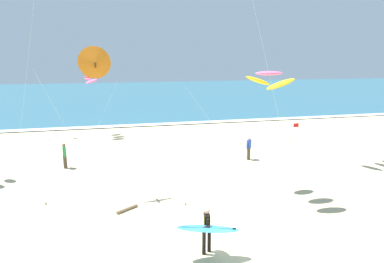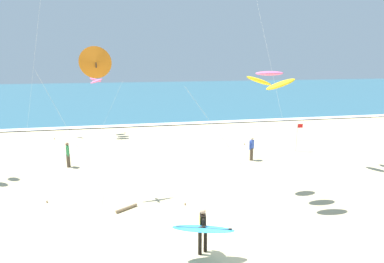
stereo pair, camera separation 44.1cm
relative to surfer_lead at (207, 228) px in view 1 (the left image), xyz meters
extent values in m
plane|color=#CCB789|center=(0.86, 0.58, -1.04)|extent=(160.00, 160.00, 0.00)
cube|color=#2D6075|center=(0.86, 53.35, -1.00)|extent=(160.00, 60.00, 0.08)
cube|color=white|center=(0.86, 23.65, -0.96)|extent=(160.00, 1.23, 0.01)
cylinder|color=black|center=(-0.09, 0.10, -0.60)|extent=(0.13, 0.13, 0.88)
cylinder|color=black|center=(0.14, 0.23, -0.60)|extent=(0.13, 0.13, 0.88)
cube|color=black|center=(0.03, 0.17, 0.14)|extent=(0.25, 0.37, 0.60)
cube|color=yellow|center=(-0.08, 0.18, 0.18)|extent=(0.04, 0.20, 0.32)
sphere|color=tan|center=(0.03, 0.17, 0.56)|extent=(0.21, 0.21, 0.21)
cylinder|color=black|center=(-0.01, -0.06, 0.25)|extent=(0.09, 0.09, 0.26)
cylinder|color=black|center=(-0.08, -0.14, 0.12)|extent=(0.26, 0.12, 0.14)
cylinder|color=black|center=(0.06, 0.39, 0.10)|extent=(0.09, 0.09, 0.56)
ellipsoid|color=#3399D8|center=(-0.03, -0.19, 0.08)|extent=(2.19, 0.85, 0.26)
cube|color=#333333|center=(-0.03, -0.19, 0.11)|extent=(1.86, 0.31, 0.17)
cube|color=#262628|center=(0.86, -0.33, 0.01)|extent=(0.12, 0.03, 0.14)
cone|color=orange|center=(-3.64, 6.29, 5.51)|extent=(1.54, 0.64, 1.49)
cube|color=black|center=(-3.64, 6.29, 5.37)|extent=(0.12, 0.53, 0.24)
cylinder|color=silver|center=(-4.93, 6.05, 2.15)|extent=(2.59, 0.48, 6.20)
cylinder|color=brown|center=(-6.22, 5.82, -0.99)|extent=(0.06, 0.06, 0.10)
cylinder|color=silver|center=(-9.55, 20.54, 4.88)|extent=(2.79, 2.58, 11.65)
cylinder|color=brown|center=(-8.16, 19.26, -0.99)|extent=(0.06, 0.06, 0.10)
cylinder|color=silver|center=(7.63, 11.98, 5.35)|extent=(1.58, 4.62, 12.60)
cylinder|color=brown|center=(6.85, 14.29, -0.99)|extent=(0.06, 0.06, 0.10)
ellipsoid|color=pink|center=(-4.66, 20.96, 3.76)|extent=(1.10, 0.68, 0.51)
ellipsoid|color=red|center=(-4.57, 20.14, 4.07)|extent=(1.09, 0.68, 0.20)
ellipsoid|color=pink|center=(-4.48, 19.32, 3.76)|extent=(1.10, 0.68, 0.51)
cylinder|color=silver|center=(-3.45, 20.26, 1.36)|extent=(2.26, 0.26, 4.61)
cylinder|color=brown|center=(-2.32, 20.39, -0.99)|extent=(0.06, 0.06, 0.10)
ellipsoid|color=yellow|center=(4.18, 3.25, 4.59)|extent=(1.39, 0.63, 0.61)
ellipsoid|color=pink|center=(4.15, 4.35, 5.01)|extent=(1.39, 0.63, 0.20)
ellipsoid|color=yellow|center=(4.11, 5.45, 4.59)|extent=(1.39, 0.63, 0.61)
cylinder|color=silver|center=(2.16, 4.28, 1.77)|extent=(3.99, 0.14, 5.44)
cylinder|color=brown|center=(0.17, 4.21, -0.99)|extent=(0.06, 0.06, 0.10)
cylinder|color=#4C3D2D|center=(-5.95, 11.28, -0.62)|extent=(0.22, 0.22, 0.84)
cube|color=#339351|center=(-5.95, 11.28, 0.07)|extent=(0.24, 0.35, 0.54)
sphere|color=brown|center=(-5.95, 11.28, 0.45)|extent=(0.20, 0.20, 0.20)
cylinder|color=#339351|center=(-5.91, 11.07, -0.03)|extent=(0.08, 0.08, 0.50)
cylinder|color=#339351|center=(-6.00, 11.48, -0.03)|extent=(0.08, 0.08, 0.50)
cylinder|color=#4C3D2D|center=(5.83, 10.31, -0.62)|extent=(0.22, 0.22, 0.84)
cube|color=#3351B7|center=(5.83, 10.31, 0.07)|extent=(0.36, 0.33, 0.54)
sphere|color=beige|center=(5.83, 10.31, 0.45)|extent=(0.20, 0.20, 0.20)
cylinder|color=#3351B7|center=(6.00, 10.44, -0.03)|extent=(0.08, 0.08, 0.50)
cylinder|color=#3351B7|center=(5.67, 10.19, -0.03)|extent=(0.08, 0.08, 0.50)
cylinder|color=silver|center=(9.86, 11.71, 0.01)|extent=(0.05, 0.05, 2.10)
cube|color=red|center=(10.08, 11.71, 0.86)|extent=(0.40, 0.02, 0.28)
cylinder|color=#846B4C|center=(-2.53, 4.29, -0.97)|extent=(0.99, 0.73, 0.14)
camera|label=1|loc=(-3.01, -10.33, 5.75)|focal=32.02mm
camera|label=2|loc=(-2.58, -10.43, 5.75)|focal=32.02mm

